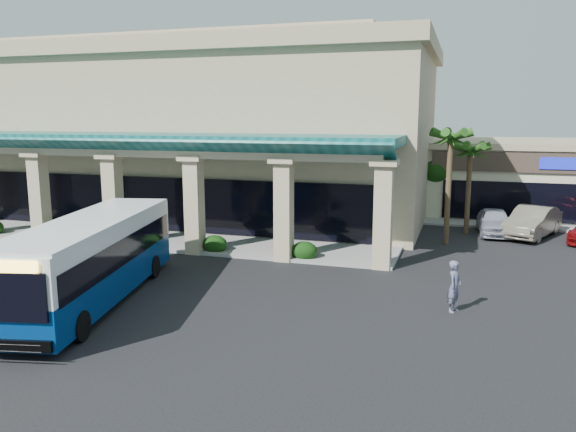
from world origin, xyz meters
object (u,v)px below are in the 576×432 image
at_px(pedestrian, 454,286).
at_px(car_white, 532,222).
at_px(car_silver, 494,222).
at_px(transit_bus, 93,261).

distance_m(pedestrian, car_white, 14.34).
distance_m(car_silver, car_white, 1.96).
distance_m(pedestrian, car_silver, 13.96).
relative_size(transit_bus, car_white, 2.13).
bearing_deg(car_silver, pedestrian, -101.49).
xyz_separation_m(car_silver, car_white, (1.96, -0.02, 0.10)).
height_order(pedestrian, car_silver, pedestrian).
height_order(car_silver, car_white, car_white).
bearing_deg(pedestrian, car_silver, 11.08).
xyz_separation_m(pedestrian, car_white, (3.83, 13.82, -0.05)).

